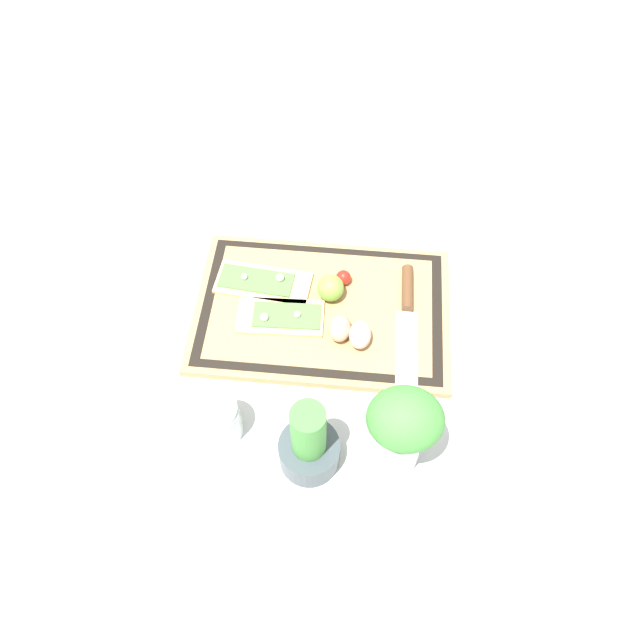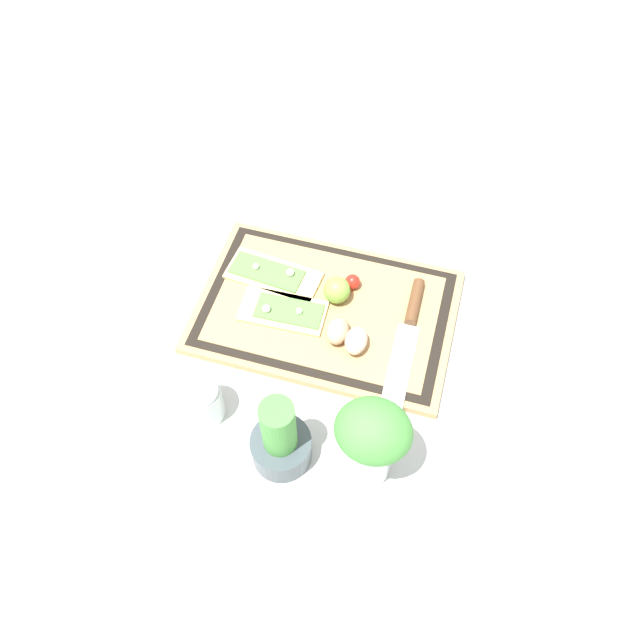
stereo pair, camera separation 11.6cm
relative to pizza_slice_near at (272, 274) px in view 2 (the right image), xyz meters
The scene contains 13 objects.
ground_plane 0.13m from the pizza_slice_near, 159.99° to the left, with size 6.00×6.00×0.00m, color silver.
cutting_board 0.13m from the pizza_slice_near, 159.99° to the left, with size 0.49×0.33×0.02m.
pizza_slice_near is the anchor object (origin of this frame).
pizza_slice_far 0.09m from the pizza_slice_near, 122.48° to the left, with size 0.17×0.09×0.02m.
knife 0.29m from the pizza_slice_near, behind, with size 0.04×0.30×0.02m.
egg_brown 0.19m from the pizza_slice_near, 147.81° to the left, with size 0.04×0.06×0.04m, color tan.
egg_pink 0.23m from the pizza_slice_near, 150.44° to the left, with size 0.04×0.06×0.04m, color beige.
lime 0.14m from the pizza_slice_near, behind, with size 0.05×0.05×0.05m, color #7FB742.
cherry_tomato_red 0.16m from the pizza_slice_near, behind, with size 0.03×0.03×0.03m, color red.
cherry_tomato_yellow 0.14m from the pizza_slice_near, behind, with size 0.03×0.03×0.03m, color gold.
herb_pot 0.37m from the pizza_slice_near, 110.70° to the left, with size 0.10×0.10×0.18m.
sauce_jar 0.30m from the pizza_slice_near, 85.16° to the left, with size 0.07×0.07×0.09m.
herb_glass 0.44m from the pizza_slice_near, 129.93° to the left, with size 0.12×0.10×0.21m.
Camera 2 is at (-0.17, 0.65, 1.01)m, focal length 35.00 mm.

